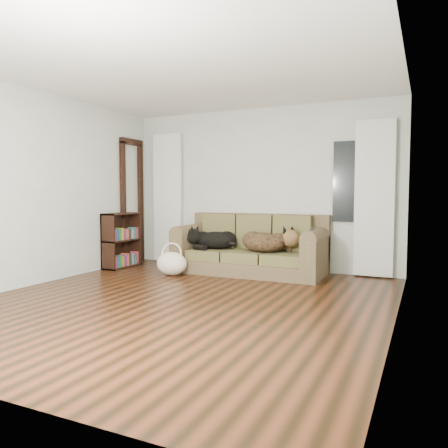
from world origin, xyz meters
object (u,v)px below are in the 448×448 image
at_px(sofa, 249,244).
at_px(dog_black_lab, 214,240).
at_px(dog_shepherd, 267,243).
at_px(tote_bag, 172,265).
at_px(bookshelf, 122,237).

height_order(sofa, dog_black_lab, sofa).
bearing_deg(dog_black_lab, dog_shepherd, -9.24).
bearing_deg(tote_bag, sofa, 32.91).
relative_size(dog_shepherd, bookshelf, 0.81).
bearing_deg(bookshelf, dog_black_lab, 20.46).
bearing_deg(tote_bag, bookshelf, 166.70).
bearing_deg(tote_bag, dog_black_lab, 57.90).
xyz_separation_m(dog_shepherd, tote_bag, (-1.29, -0.62, -0.33)).
xyz_separation_m(dog_black_lab, dog_shepherd, (0.89, -0.01, 0.01)).
xyz_separation_m(tote_bag, bookshelf, (-1.13, 0.27, 0.34)).
relative_size(sofa, dog_black_lab, 3.43).
bearing_deg(bookshelf, tote_bag, -6.00).
distance_m(sofa, tote_bag, 1.21).
bearing_deg(dog_black_lab, bookshelf, -175.52).
relative_size(sofa, tote_bag, 4.78).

